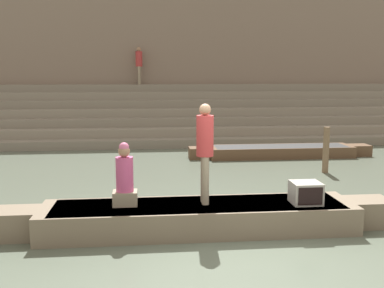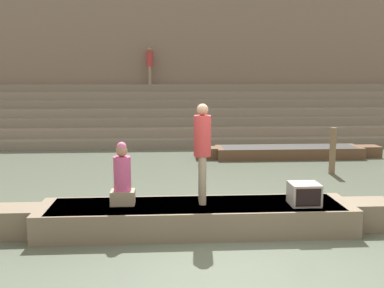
{
  "view_description": "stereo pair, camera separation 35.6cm",
  "coord_description": "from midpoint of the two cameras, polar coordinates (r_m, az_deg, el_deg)",
  "views": [
    {
      "loc": [
        -1.63,
        -6.94,
        2.79
      ],
      "look_at": [
        -0.71,
        1.94,
        1.39
      ],
      "focal_mm": 42.0,
      "sensor_mm": 36.0,
      "label": 1
    },
    {
      "loc": [
        -1.27,
        -6.97,
        2.79
      ],
      "look_at": [
        -0.71,
        1.94,
        1.39
      ],
      "focal_mm": 42.0,
      "sensor_mm": 36.0,
      "label": 2
    }
  ],
  "objects": [
    {
      "name": "moored_boat_shore",
      "position": [
        15.48,
        12.78,
        -0.95
      ],
      "size": [
        6.24,
        1.11,
        0.37
      ],
      "rotation": [
        0.0,
        0.0,
        -0.0
      ],
      "color": "brown",
      "rests_on": "ground"
    },
    {
      "name": "mooring_post",
      "position": [
        13.23,
        18.17,
        -0.83
      ],
      "size": [
        0.17,
        0.17,
        1.31
      ],
      "primitive_type": "cylinder",
      "color": "brown",
      "rests_on": "ground"
    },
    {
      "name": "person_on_steps",
      "position": [
        21.29,
        -4.91,
        10.24
      ],
      "size": [
        0.31,
        0.31,
        1.72
      ],
      "rotation": [
        0.0,
        0.0,
        0.67
      ],
      "color": "gray",
      "rests_on": "ghat_steps"
    },
    {
      "name": "person_standing",
      "position": [
        7.9,
        2.62,
        -0.24
      ],
      "size": [
        0.3,
        0.3,
        1.79
      ],
      "rotation": [
        0.0,
        0.0,
        0.1
      ],
      "color": "gray",
      "rests_on": "rowboat_main"
    },
    {
      "name": "tv_set",
      "position": [
        8.27,
        15.28,
        -6.15
      ],
      "size": [
        0.52,
        0.48,
        0.39
      ],
      "rotation": [
        0.0,
        0.0,
        0.0
      ],
      "color": "#9E998E",
      "rests_on": "rowboat_main"
    },
    {
      "name": "back_wall",
      "position": [
        22.31,
        0.15,
        11.89
      ],
      "size": [
        34.2,
        1.28,
        7.96
      ],
      "color": "#7F6B5B",
      "rests_on": "ground"
    },
    {
      "name": "rowboat_main",
      "position": [
        8.13,
        1.8,
        -9.22
      ],
      "size": [
        7.15,
        1.32,
        0.49
      ],
      "rotation": [
        0.0,
        0.0,
        -0.04
      ],
      "color": "#756651",
      "rests_on": "ground"
    },
    {
      "name": "ground_plane",
      "position": [
        7.63,
        7.8,
        -12.63
      ],
      "size": [
        120.0,
        120.0,
        0.0
      ],
      "primitive_type": "plane",
      "color": "#566051"
    },
    {
      "name": "ghat_steps",
      "position": [
        20.0,
        0.59,
        3.26
      ],
      "size": [
        36.0,
        4.99,
        2.3
      ],
      "color": "gray",
      "rests_on": "ground"
    },
    {
      "name": "person_rowing",
      "position": [
        8.02,
        -7.58,
        -4.38
      ],
      "size": [
        0.43,
        0.34,
        1.12
      ],
      "rotation": [
        0.0,
        0.0,
        -0.24
      ],
      "color": "gray",
      "rests_on": "rowboat_main"
    }
  ]
}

